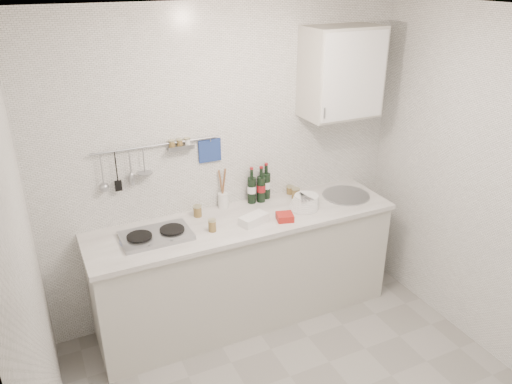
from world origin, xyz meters
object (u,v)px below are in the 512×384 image
plate_stack_hob (139,238)px  plate_stack_sink (305,202)px  wine_bottles (260,183)px  utensil_crock (223,198)px  wall_cabinet (342,72)px

plate_stack_hob → plate_stack_sink: 1.34m
wine_bottles → utensil_crock: 0.33m
wine_bottles → utensil_crock: utensil_crock is taller
plate_stack_hob → plate_stack_sink: plate_stack_sink is taller
wall_cabinet → plate_stack_sink: 1.06m
wall_cabinet → plate_stack_hob: 2.00m
plate_stack_sink → utensil_crock: 0.66m
plate_stack_sink → wine_bottles: wine_bottles is taller
plate_stack_sink → utensil_crock: (-0.60, 0.29, 0.03)m
wall_cabinet → wine_bottles: wall_cabinet is taller
wine_bottles → utensil_crock: (-0.32, 0.01, -0.07)m
plate_stack_hob → wall_cabinet: bearing=3.4°
plate_stack_sink → wine_bottles: bearing=134.8°
plate_stack_sink → utensil_crock: size_ratio=0.75×
plate_stack_sink → utensil_crock: bearing=154.3°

